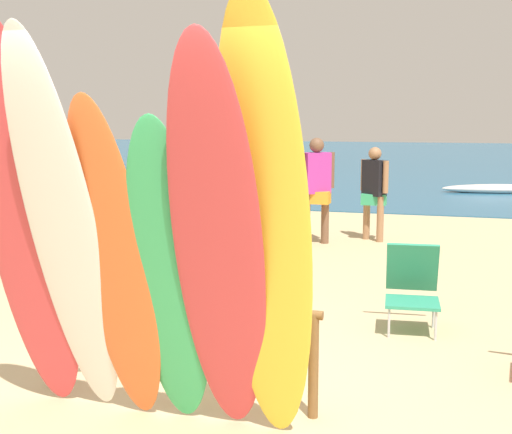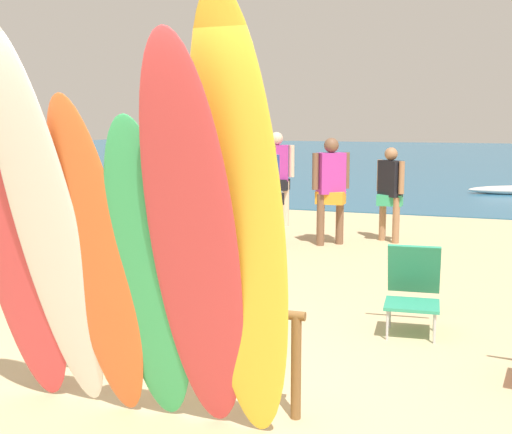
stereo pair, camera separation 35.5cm
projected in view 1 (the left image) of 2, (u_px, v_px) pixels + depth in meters
ground at (380, 193)px, 18.20m from camera, size 60.00×60.00×0.00m
ocean_water at (413, 158)px, 33.38m from camera, size 60.00×40.00×0.02m
surfboard_rack at (179, 327)px, 4.81m from camera, size 2.07×0.07×0.75m
surfboard_red_0 at (27, 226)px, 4.39m from camera, size 0.63×0.82×2.66m
surfboard_white_1 at (65, 236)px, 4.26m from camera, size 0.51×0.93×2.57m
surfboard_orange_2 at (116, 268)px, 4.27m from camera, size 0.56×0.71×2.18m
surfboard_green_3 at (170, 280)px, 4.20m from camera, size 0.54×0.72×2.06m
surfboard_red_4 at (219, 251)px, 3.97m from camera, size 0.60×0.94×2.51m
surfboard_yellow_5 at (265, 231)px, 3.94m from camera, size 0.60×0.71×2.74m
beachgoer_by_water at (154, 210)px, 7.64m from camera, size 0.44×0.65×1.71m
beachgoer_strolling at (255, 185)px, 10.66m from camera, size 0.43×0.63×1.66m
beachgoer_midbeach at (374, 187)px, 11.08m from camera, size 0.48×0.39×1.54m
beachgoer_near_rack at (316, 183)px, 10.75m from camera, size 0.52×0.45×1.70m
beachgoer_photographing at (259, 172)px, 12.57m from camera, size 0.64×0.33×1.75m
beach_chair_blue at (412, 284)px, 6.54m from camera, size 0.55×0.73×0.82m
distant_boat at (505, 189)px, 17.98m from camera, size 3.34×1.15×0.26m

